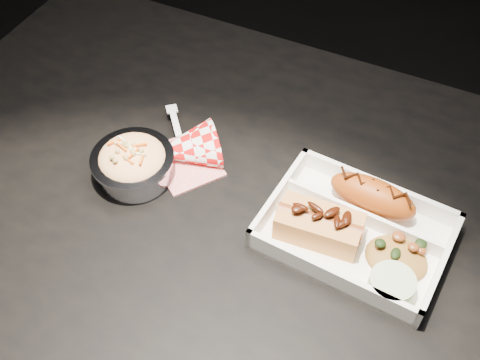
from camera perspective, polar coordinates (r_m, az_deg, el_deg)
name	(u,v)px	position (r m, az deg, el deg)	size (l,w,h in m)	color
dining_table	(249,244)	(0.96, 0.83, -6.09)	(1.20, 0.80, 0.75)	black
food_tray	(355,233)	(0.86, 10.84, -4.99)	(0.26, 0.20, 0.04)	white
fried_pastry	(373,196)	(0.88, 12.46, -1.51)	(0.13, 0.05, 0.05)	#A14410
hotdog	(319,224)	(0.83, 7.53, -4.16)	(0.12, 0.07, 0.06)	#CD8846
fried_rice_mound	(398,254)	(0.84, 14.74, -6.79)	(0.09, 0.07, 0.03)	#A77230
cupcake_liner	(391,286)	(0.81, 14.15, -9.70)	(0.06, 0.06, 0.03)	#B1CB9A
foil_coleslaw_cup	(133,162)	(0.91, -10.11, 1.68)	(0.13, 0.13, 0.07)	silver
napkin_fork	(182,149)	(0.94, -5.50, 2.91)	(0.16, 0.16, 0.10)	red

